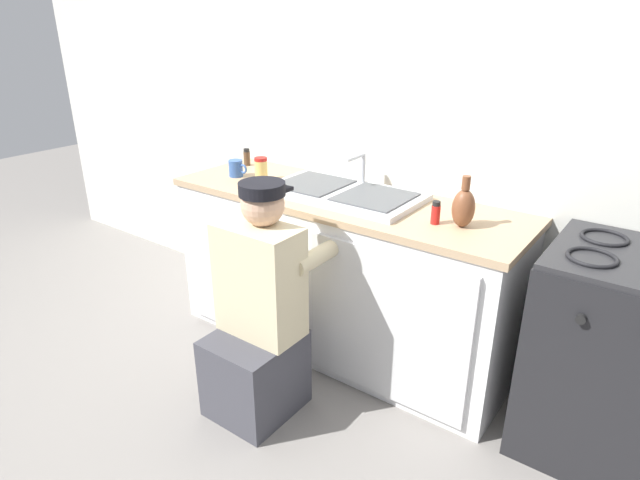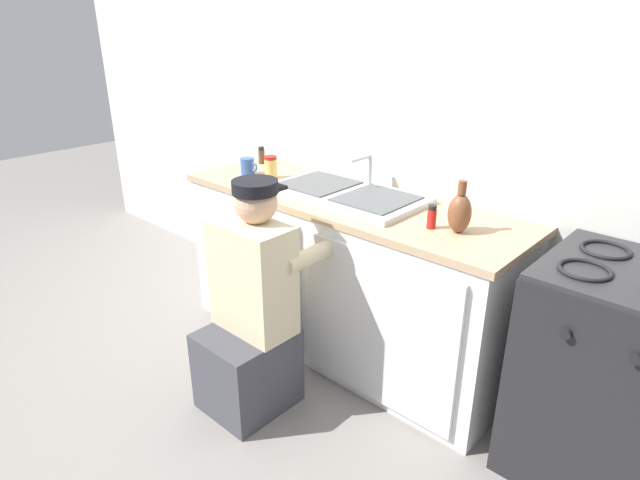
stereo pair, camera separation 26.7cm
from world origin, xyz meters
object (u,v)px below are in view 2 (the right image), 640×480
Objects in this scene: condiment_jar at (271,167)px; spice_bottle_pepper at (262,155)px; sink_double_basin at (347,193)px; plumber_person at (251,318)px; stove_range at (610,376)px; vase_decorative at (460,212)px; spice_bottle_red at (432,217)px; coffee_mug at (248,166)px.

spice_bottle_pepper is at bearing 147.12° from condiment_jar.
sink_double_basin is at bearing 3.08° from condiment_jar.
condiment_jar reaches higher than spice_bottle_pepper.
sink_double_basin is 0.54m from condiment_jar.
plumber_person is 8.63× the size of condiment_jar.
stove_range is at bearing 25.85° from plumber_person.
stove_range is 8.78× the size of spice_bottle_pepper.
vase_decorative is at bearing -4.22° from sink_double_basin.
condiment_jar is 1.09m from spice_bottle_red.
stove_range is 0.86m from vase_decorative.
plumber_person is 1.05m from vase_decorative.
sink_double_basin is at bearing 179.91° from stove_range.
plumber_person is 1.03m from coffee_mug.
vase_decorative is 2.19× the size of spice_bottle_pepper.
condiment_jar is (0.16, 0.03, 0.02)m from coffee_mug.
spice_bottle_pepper is (-0.81, 0.81, 0.48)m from plumber_person.
condiment_jar is at bearing -179.19° from stove_range.
sink_double_basin reaches higher than spice_bottle_pepper.
coffee_mug is 1.20× the size of spice_bottle_red.
spice_bottle_red is at bearing -161.65° from vase_decorative.
plumber_person is (-0.01, -0.66, -0.45)m from sink_double_basin.
condiment_jar is at bearing 11.51° from coffee_mug.
coffee_mug is 0.98× the size of condiment_jar.
sink_double_basin is 0.84m from spice_bottle_pepper.
vase_decorative reaches higher than sink_double_basin.
sink_double_basin is 0.87× the size of stove_range.
spice_bottle_red reaches higher than coffee_mug.
stove_range is 7.31× the size of coffee_mug.
coffee_mug is at bearing -178.32° from stove_range.
sink_double_basin is 7.62× the size of spice_bottle_pepper.
condiment_jar is 0.34m from spice_bottle_pepper.
vase_decorative reaches higher than stove_range.
plumber_person is at bearing -91.12° from sink_double_basin.
condiment_jar is (-0.54, -0.03, 0.05)m from sink_double_basin.
spice_bottle_pepper is at bearing 170.10° from spice_bottle_red.
coffee_mug is 0.55× the size of vase_decorative.
stove_range is 2.10m from coffee_mug.
sink_double_basin reaches higher than coffee_mug.
coffee_mug is at bearing -168.49° from condiment_jar.
vase_decorative is (1.36, 0.01, 0.04)m from coffee_mug.
vase_decorative is 1.80× the size of condiment_jar.
spice_bottle_pepper is (-2.16, 0.16, 0.48)m from stove_range.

